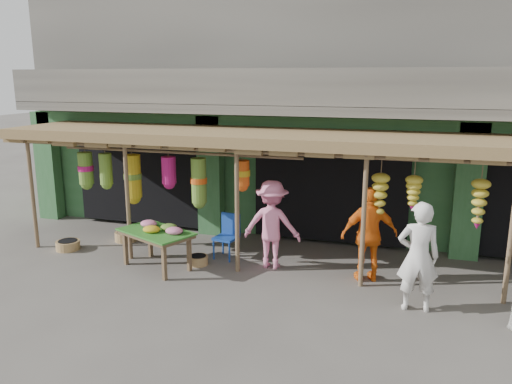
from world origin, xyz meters
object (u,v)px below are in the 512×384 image
(person_front, at_px, (418,257))
(flower_table, at_px, (158,233))
(blue_chair, at_px, (228,233))
(person_shopper, at_px, (272,224))
(person_vendor, at_px, (369,235))

(person_front, bearing_deg, flower_table, -12.70)
(flower_table, bearing_deg, blue_chair, 65.17)
(flower_table, height_order, person_front, person_front)
(person_front, distance_m, person_shopper, 3.13)
(person_vendor, bearing_deg, blue_chair, -28.94)
(person_front, bearing_deg, blue_chair, -28.19)
(flower_table, distance_m, person_vendor, 4.30)
(person_shopper, bearing_deg, flower_table, 15.85)
(person_shopper, bearing_deg, blue_chair, -17.31)
(flower_table, height_order, blue_chair, blue_chair)
(blue_chair, distance_m, person_front, 4.26)
(blue_chair, xyz_separation_m, person_vendor, (3.08, -0.42, 0.39))
(blue_chair, distance_m, person_vendor, 3.13)
(blue_chair, height_order, person_vendor, person_vendor)
(person_front, distance_m, person_vendor, 1.38)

